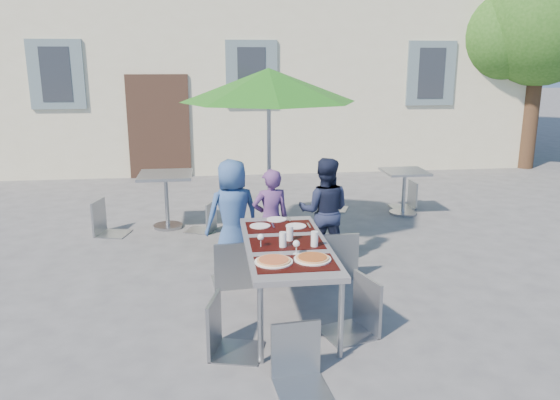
{
  "coord_description": "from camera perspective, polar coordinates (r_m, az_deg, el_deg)",
  "views": [
    {
      "loc": [
        -0.92,
        -4.44,
        2.46
      ],
      "look_at": [
        -0.16,
        1.42,
        0.96
      ],
      "focal_mm": 35.0,
      "sensor_mm": 36.0,
      "label": 1
    }
  ],
  "objects": [
    {
      "name": "child_1",
      "position": [
        6.55,
        -0.97,
        -2.05
      ],
      "size": [
        0.49,
        0.36,
        1.24
      ],
      "primitive_type": "imported",
      "rotation": [
        0.0,
        0.0,
        3.3
      ],
      "color": "#5B3770",
      "rests_on": "ground"
    },
    {
      "name": "cafe_table_0",
      "position": [
        8.35,
        -11.82,
        1.17
      ],
      "size": [
        0.78,
        0.78,
        0.84
      ],
      "color": "#94969B",
      "rests_on": "ground"
    },
    {
      "name": "patio_umbrella",
      "position": [
        7.25,
        -1.19,
        11.73
      ],
      "size": [
        2.33,
        2.33,
        2.38
      ],
      "color": "#94969B",
      "rests_on": "ground"
    },
    {
      "name": "chair_1",
      "position": [
        6.31,
        -0.84,
        -3.9
      ],
      "size": [
        0.45,
        0.45,
        0.85
      ],
      "color": "#91989D",
      "rests_on": "ground"
    },
    {
      "name": "bg_chair_r_0",
      "position": [
        8.09,
        -7.86,
        0.13
      ],
      "size": [
        0.5,
        0.5,
        0.86
      ],
      "color": "#90979B",
      "rests_on": "ground"
    },
    {
      "name": "glassware",
      "position": [
        5.2,
        1.28,
        -4.01
      ],
      "size": [
        0.57,
        0.45,
        0.15
      ],
      "color": "silver",
      "rests_on": "dining_table"
    },
    {
      "name": "chair_2",
      "position": [
        6.34,
        6.0,
        -2.7
      ],
      "size": [
        0.47,
        0.47,
        1.05
      ],
      "color": "gray",
      "rests_on": "ground"
    },
    {
      "name": "bg_chair_l_0",
      "position": [
        8.26,
        -17.93,
        0.35
      ],
      "size": [
        0.53,
        0.52,
        0.97
      ],
      "color": "gray",
      "rests_on": "ground"
    },
    {
      "name": "place_settings",
      "position": [
        5.89,
        -0.23,
        -2.49
      ],
      "size": [
        0.64,
        0.5,
        0.01
      ],
      "color": "white",
      "rests_on": "dining_table"
    },
    {
      "name": "bg_chair_r_1",
      "position": [
        9.6,
        13.27,
        2.15
      ],
      "size": [
        0.4,
        0.39,
        0.87
      ],
      "color": "gray",
      "rests_on": "ground"
    },
    {
      "name": "pizza_near_left",
      "position": [
        4.8,
        -0.66,
        -6.37
      ],
      "size": [
        0.34,
        0.34,
        0.03
      ],
      "color": "white",
      "rests_on": "dining_table"
    },
    {
      "name": "bg_chair_l_1",
      "position": [
        9.27,
        5.15,
        2.47
      ],
      "size": [
        0.56,
        0.56,
        0.97
      ],
      "color": "gray",
      "rests_on": "ground"
    },
    {
      "name": "child_0",
      "position": [
        6.59,
        -4.97,
        -1.5
      ],
      "size": [
        0.76,
        0.61,
        1.35
      ],
      "primitive_type": "imported",
      "rotation": [
        0.0,
        0.0,
        3.45
      ],
      "color": "#33558E",
      "rests_on": "ground"
    },
    {
      "name": "cafe_table_1",
      "position": [
        9.17,
        12.85,
        1.57
      ],
      "size": [
        0.69,
        0.69,
        0.74
      ],
      "color": "#94969B",
      "rests_on": "ground"
    },
    {
      "name": "pizza_near_right",
      "position": [
        4.86,
        3.41,
        -6.1
      ],
      "size": [
        0.33,
        0.33,
        0.03
      ],
      "color": "white",
      "rests_on": "dining_table"
    },
    {
      "name": "dining_table",
      "position": [
        5.31,
        0.71,
        -5.11
      ],
      "size": [
        0.8,
        1.85,
        0.76
      ],
      "color": "#4A4A4F",
      "rests_on": "ground"
    },
    {
      "name": "chair_0",
      "position": [
        6.05,
        -4.96,
        -3.64
      ],
      "size": [
        0.49,
        0.5,
        1.03
      ],
      "color": "gray",
      "rests_on": "ground"
    },
    {
      "name": "chair_4",
      "position": [
        5.06,
        8.23,
        -7.54
      ],
      "size": [
        0.56,
        0.56,
        1.0
      ],
      "color": "gray",
      "rests_on": "ground"
    },
    {
      "name": "child_2",
      "position": [
        6.75,
        4.65,
        -1.17
      ],
      "size": [
        0.72,
        0.52,
        1.34
      ],
      "primitive_type": "imported",
      "rotation": [
        0.0,
        0.0,
        2.9
      ],
      "color": "#1A2039",
      "rests_on": "ground"
    },
    {
      "name": "tree",
      "position": [
        14.13,
        25.67,
        16.16
      ],
      "size": [
        3.6,
        3.0,
        4.7
      ],
      "color": "#422C1C",
      "rests_on": "ground"
    },
    {
      "name": "chair_3",
      "position": [
        4.71,
        -5.81,
        -9.58
      ],
      "size": [
        0.52,
        0.52,
        0.96
      ],
      "color": "gray",
      "rests_on": "ground"
    },
    {
      "name": "ground",
      "position": [
        5.15,
        3.96,
        -14.26
      ],
      "size": [
        90.0,
        90.0,
        0.0
      ],
      "primitive_type": "plane",
      "color": "#4C4D4F",
      "rests_on": "ground"
    },
    {
      "name": "chair_5",
      "position": [
        4.27,
        2.02,
        -12.58
      ],
      "size": [
        0.44,
        0.44,
        0.91
      ],
      "color": "#91979C",
      "rests_on": "ground"
    }
  ]
}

